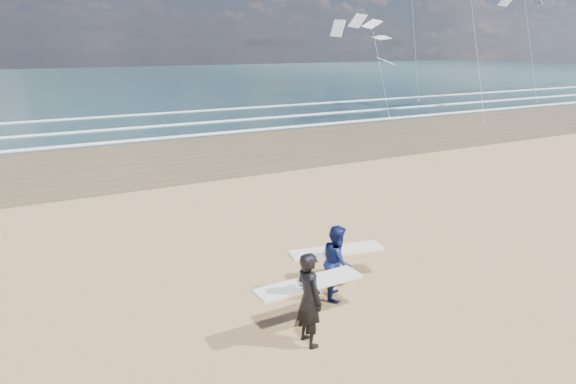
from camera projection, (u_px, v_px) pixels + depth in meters
wet_sand_strip at (440, 127)px, 34.95m from camera, size 220.00×12.00×0.01m
ocean at (190, 79)px, 80.47m from camera, size 220.00×100.00×0.02m
foam_breakers at (353, 110)px, 43.45m from camera, size 220.00×11.70×0.05m
surfer_near at (309, 297)px, 9.62m from camera, size 2.21×0.98×1.86m
surfer_far at (337, 261)px, 11.47m from camera, size 2.26×1.34×1.69m
kite_0 at (472, 11)px, 34.97m from camera, size 7.14×4.89×12.80m
kite_1 at (377, 52)px, 40.75m from camera, size 6.57×4.82×8.27m
kite_2 at (528, 31)px, 50.18m from camera, size 5.68×4.72×12.22m
kite_5 at (413, 19)px, 50.87m from camera, size 4.55×4.60×15.29m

